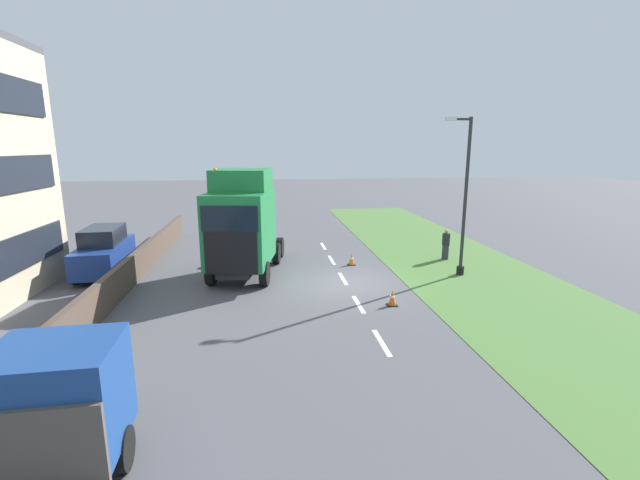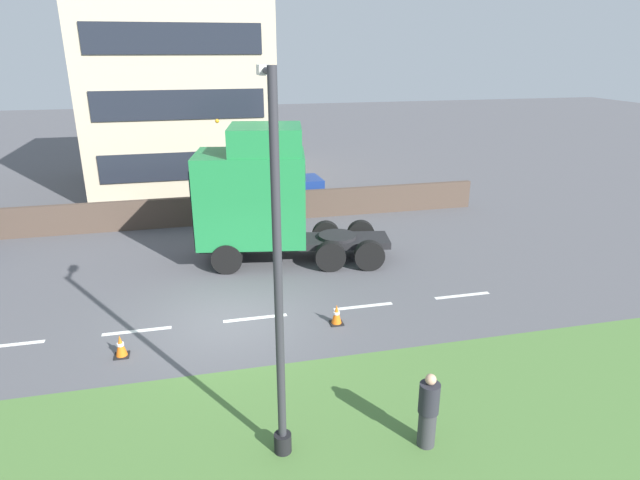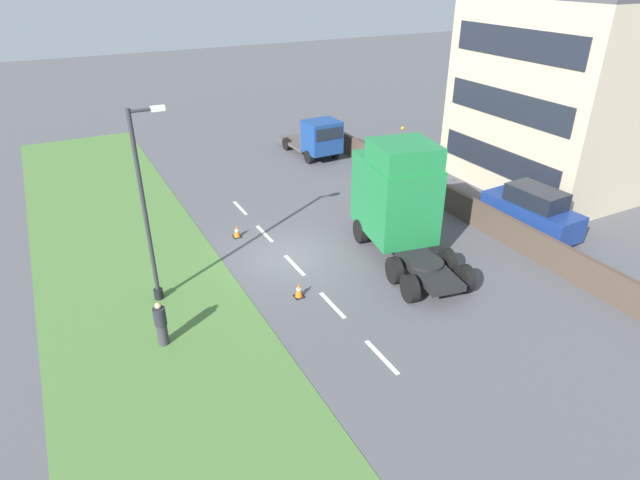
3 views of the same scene
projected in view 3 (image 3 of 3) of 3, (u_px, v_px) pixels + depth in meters
name	position (u px, v px, depth m)	size (l,w,h in m)	color
ground_plane	(287.00, 258.00, 22.26)	(120.00, 120.00, 0.00)	#515156
grass_verge	(140.00, 295.00, 19.79)	(7.00, 44.00, 0.01)	#4C7538
lane_markings	(294.00, 265.00, 21.71)	(0.16, 14.60, 0.00)	white
boundary_wall	(457.00, 204.00, 25.66)	(0.25, 24.00, 1.25)	#4C3D33
building_block	(579.00, 91.00, 28.04)	(10.19, 9.12, 10.90)	#C1B293
lorry_cab	(398.00, 198.00, 21.81)	(3.57, 6.94, 4.93)	black
flatbed_truck	(318.00, 138.00, 32.79)	(2.24, 5.12, 2.48)	navy
parked_car	(532.00, 211.00, 23.89)	(2.02, 4.55, 2.16)	navy
lamp_post	(148.00, 219.00, 18.12)	(1.29, 0.33, 6.97)	black
pedestrian	(161.00, 324.00, 16.91)	(0.39, 0.39, 1.58)	#333338
traffic_cone_lead	(299.00, 290.00, 19.55)	(0.36, 0.36, 0.58)	black
traffic_cone_trailing	(237.00, 231.00, 23.80)	(0.36, 0.36, 0.58)	black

